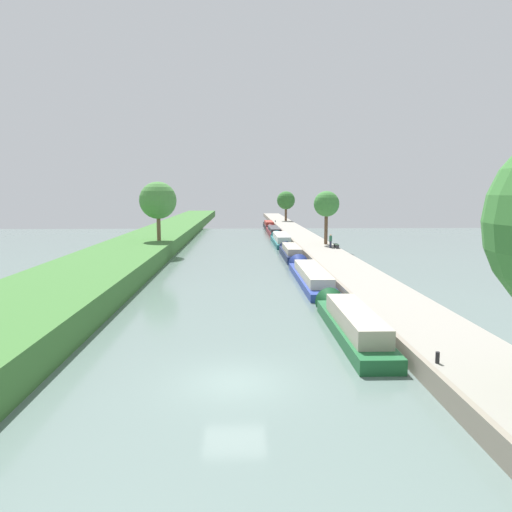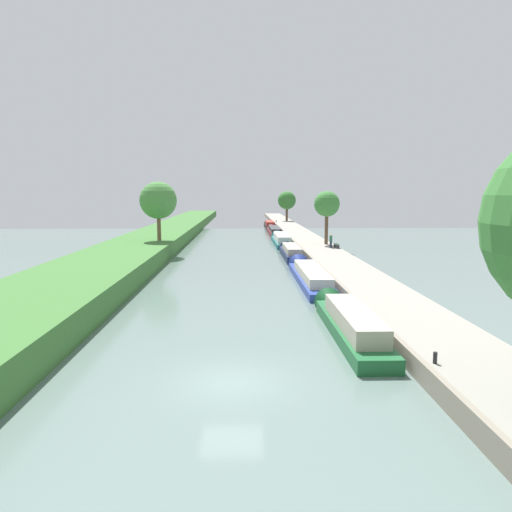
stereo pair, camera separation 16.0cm
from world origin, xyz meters
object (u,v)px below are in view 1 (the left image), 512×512
Objects in this scene: narrowboat_teal at (281,239)px; narrowboat_black at (269,225)px; narrowboat_navy at (290,252)px; mooring_bollard_far at (275,221)px; narrowboat_maroon at (274,231)px; narrowboat_green at (350,322)px; mooring_bollard_near at (437,358)px; person_walking at (331,241)px; park_bench at (336,245)px; narrowboat_blue at (309,275)px.

narrowboat_teal reaches higher than narrowboat_black.
narrowboat_black is at bearing 89.85° from narrowboat_navy.
narrowboat_maroon is at bearing -95.06° from mooring_bollard_far.
narrowboat_green is 7.15m from mooring_bollard_near.
person_walking is 0.86m from park_bench.
narrowboat_teal is at bearing 90.00° from narrowboat_blue.
narrowboat_teal is at bearing 89.69° from narrowboat_navy.
narrowboat_maroon is at bearing 89.80° from narrowboat_teal.
narrowboat_black is 43.85m from park_bench.
mooring_bollard_near is 38.42m from park_bench.
person_walking reaches higher than narrowboat_green.
mooring_bollard_near is at bearing -75.21° from narrowboat_green.
narrowboat_teal is at bearing -90.07° from narrowboat_black.
narrowboat_teal is 51.34m from mooring_bollard_near.
narrowboat_green is 60.06m from narrowboat_maroon.
narrowboat_maroon is 29.24m from park_bench.
narrowboat_black reaches higher than narrowboat_maroon.
person_walking is at bearing 168.59° from park_bench.
narrowboat_maroon reaches higher than mooring_bollard_near.
person_walking reaches higher than narrowboat_navy.
narrowboat_navy is 50.34m from mooring_bollard_far.
narrowboat_green reaches higher than narrowboat_teal.
narrowboat_black is (0.04, 59.79, 0.07)m from narrowboat_blue.
park_bench is (5.48, -28.72, 0.64)m from narrowboat_maroon.
park_bench is at bearing -85.65° from mooring_bollard_far.
narrowboat_blue is at bearing 94.75° from mooring_bollard_near.
person_walking is (4.85, 31.48, 1.11)m from narrowboat_green.
park_bench is (3.71, 38.24, 0.12)m from mooring_bollard_near.
narrowboat_black reaches higher than narrowboat_blue.
narrowboat_green is at bearing -91.30° from mooring_bollard_far.
narrowboat_maroon is 66.98m from mooring_bollard_near.
narrowboat_blue is at bearing -90.04° from narrowboat_black.
mooring_bollard_far is (1.90, 50.30, 0.49)m from narrowboat_navy.
narrowboat_navy is at bearing 90.31° from narrowboat_blue.
narrowboat_black is 27.25× the size of mooring_bollard_near.
narrowboat_navy is 0.95× the size of narrowboat_black.
person_walking is (4.86, 16.43, 1.21)m from narrowboat_blue.
park_bench is at bearing 80.00° from narrowboat_green.
person_walking is 1.11× the size of park_bench.
mooring_bollard_near is 86.99m from mooring_bollard_far.
narrowboat_black is at bearing 89.97° from narrowboat_green.
person_walking is (4.81, -28.58, 1.17)m from narrowboat_maroon.
narrowboat_maroon is (0.13, 30.27, -0.04)m from narrowboat_navy.
narrowboat_navy is 30.27m from narrowboat_maroon.
narrowboat_maroon is at bearing 99.54° from person_walking.
narrowboat_navy is (-0.08, 14.74, 0.07)m from narrowboat_blue.
park_bench is (5.53, 16.29, 0.68)m from narrowboat_blue.
mooring_bollard_far is at bearing 90.00° from mooring_bollard_near.
narrowboat_green is 8.02× the size of park_bench.
narrowboat_blue is 9.46× the size of person_walking.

